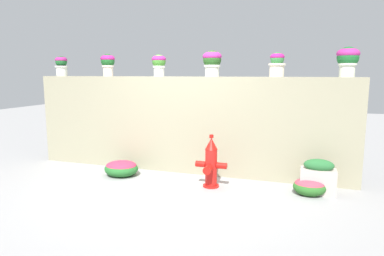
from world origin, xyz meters
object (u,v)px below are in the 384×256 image
potted_plant_5 (348,59)px  flower_bush_right (121,168)px  potted_plant_3 (212,61)px  potted_plant_1 (108,62)px  planter_box (318,177)px  flower_bush_left (310,186)px  potted_plant_0 (61,65)px  potted_plant_4 (277,63)px  potted_plant_2 (159,63)px  fire_hydrant (211,164)px

potted_plant_5 → flower_bush_right: bearing=-169.8°
potted_plant_3 → flower_bush_right: potted_plant_3 is taller
potted_plant_1 → potted_plant_3: (2.00, 0.03, 0.01)m
potted_plant_1 → flower_bush_right: potted_plant_1 is taller
potted_plant_5 → planter_box: 1.82m
potted_plant_1 → potted_plant_3: potted_plant_3 is taller
flower_bush_left → potted_plant_0: bearing=172.6°
potted_plant_4 → flower_bush_left: bearing=-46.5°
potted_plant_5 → planter_box: potted_plant_5 is taller
potted_plant_0 → flower_bush_left: size_ratio=0.84×
flower_bush_left → planter_box: (0.11, 0.08, 0.12)m
flower_bush_right → potted_plant_4: bearing=14.5°
potted_plant_3 → flower_bush_right: 2.39m
potted_plant_0 → potted_plant_5: bearing=-0.1°
potted_plant_0 → flower_bush_left: bearing=-7.4°
potted_plant_2 → potted_plant_5: bearing=-0.5°
fire_hydrant → planter_box: (1.56, 0.21, -0.12)m
potted_plant_5 → potted_plant_1: bearing=-179.8°
flower_bush_left → potted_plant_1: bearing=170.9°
potted_plant_2 → flower_bush_left: (2.62, -0.62, -1.79)m
potted_plant_0 → planter_box: (4.81, -0.53, -1.66)m
potted_plant_3 → potted_plant_4: (1.07, -0.00, -0.05)m
potted_plant_5 → potted_plant_4: bearing=179.4°
planter_box → potted_plant_0: bearing=173.7°
potted_plant_0 → flower_bush_right: bearing=-21.5°
flower_bush_left → potted_plant_4: bearing=133.5°
potted_plant_3 → flower_bush_right: (-1.42, -0.65, -1.81)m
potted_plant_3 → flower_bush_right: bearing=-155.5°
potted_plant_2 → flower_bush_right: size_ratio=0.66×
potted_plant_1 → fire_hydrant: (2.19, -0.71, -1.57)m
potted_plant_4 → flower_bush_left: size_ratio=0.83×
flower_bush_right → potted_plant_1: bearing=132.9°
potted_plant_3 → potted_plant_4: bearing=-0.2°
potted_plant_0 → potted_plant_1: bearing=-1.4°
potted_plant_0 → flower_bush_right: size_ratio=0.67×
fire_hydrant → flower_bush_right: (-1.62, 0.10, -0.23)m
potted_plant_1 → potted_plant_5: potted_plant_5 is taller
potted_plant_0 → potted_plant_1: potted_plant_1 is taller
planter_box → flower_bush_left: bearing=-145.1°
potted_plant_1 → flower_bush_right: 1.99m
potted_plant_2 → potted_plant_4: (2.05, -0.02, -0.02)m
potted_plant_3 → planter_box: size_ratio=0.84×
fire_hydrant → potted_plant_4: bearing=40.4°
potted_plant_5 → flower_bush_right: (-3.51, -0.63, -1.82)m
flower_bush_right → potted_plant_2: bearing=56.1°
potted_plant_5 → flower_bush_right: 4.01m
potted_plant_4 → flower_bush_right: (-2.49, -0.64, -1.76)m
potted_plant_0 → planter_box: bearing=-6.3°
potted_plant_2 → flower_bush_left: size_ratio=0.82×
fire_hydrant → planter_box: bearing=7.7°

